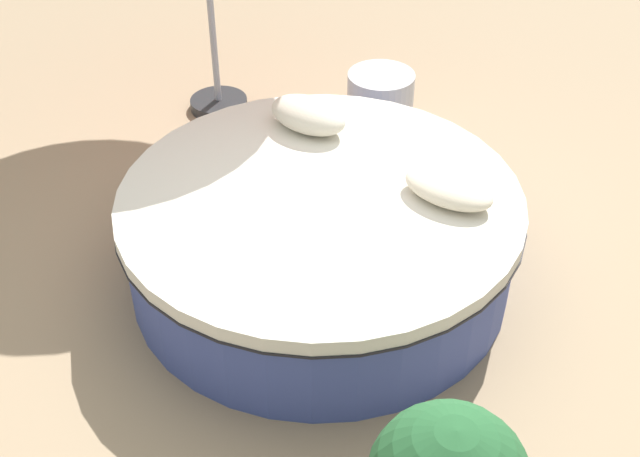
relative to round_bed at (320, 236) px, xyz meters
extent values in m
plane|color=#9E8466|center=(0.00, 0.00, -0.30)|extent=(16.00, 16.00, 0.00)
cylinder|color=#38478C|center=(0.00, 0.00, -0.05)|extent=(2.17, 2.17, 0.50)
cylinder|color=black|center=(0.00, 0.00, 0.20)|extent=(2.25, 2.25, 0.01)
cylinder|color=beige|center=(0.00, 0.00, 0.24)|extent=(2.24, 2.24, 0.09)
ellipsoid|color=beige|center=(-0.59, -0.37, 0.36)|extent=(0.51, 0.30, 0.14)
ellipsoid|color=beige|center=(0.46, -0.52, 0.39)|extent=(0.51, 0.31, 0.19)
cylinder|color=#262628|center=(1.79, -1.14, -0.26)|extent=(0.44, 0.44, 0.08)
cylinder|color=#B7B7BC|center=(0.61, -1.59, -0.07)|extent=(0.49, 0.49, 0.46)
camera|label=1|loc=(-2.11, 2.94, 2.90)|focal=45.95mm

